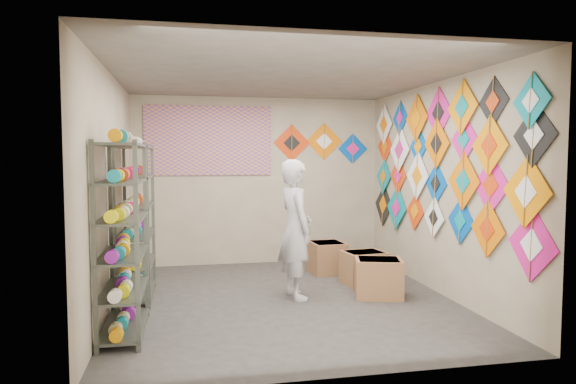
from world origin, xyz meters
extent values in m
plane|color=#312E2B|center=(0.00, 0.00, 0.00)|extent=(4.50, 4.50, 0.00)
plane|color=#B7A68B|center=(0.00, 2.25, 1.35)|extent=(4.00, 0.00, 4.00)
plane|color=#B7A68B|center=(0.00, -2.25, 1.35)|extent=(4.00, 0.00, 4.00)
plane|color=#B7A68B|center=(-2.00, 0.00, 1.35)|extent=(0.00, 4.50, 4.50)
plane|color=#B7A68B|center=(2.00, 0.00, 1.35)|extent=(0.00, 4.50, 4.50)
plane|color=gray|center=(0.00, 0.00, 2.70)|extent=(4.50, 4.50, 0.00)
cube|color=#4C5147|center=(-1.78, -0.85, 0.95)|extent=(0.40, 1.10, 1.90)
cube|color=#4C5147|center=(-1.78, 0.45, 0.95)|extent=(0.40, 1.10, 1.90)
cylinder|color=#FD1764|center=(-1.78, -1.33, 1.04)|extent=(0.12, 0.10, 0.12)
cylinder|color=orange|center=(-1.78, -1.14, 1.04)|extent=(0.12, 0.10, 0.12)
cylinder|color=#FBEF0E|center=(-1.78, -0.95, 1.04)|extent=(0.12, 0.10, 0.12)
cylinder|color=white|center=(-1.78, -0.75, 1.04)|extent=(0.12, 0.10, 0.12)
cylinder|color=#CF4219|center=(-1.78, -0.56, 1.04)|extent=(0.12, 0.10, 0.12)
cylinder|color=#871C96|center=(-1.78, -0.37, 1.04)|extent=(0.12, 0.10, 0.12)
cylinder|color=#C6BA7D|center=(-1.78, -0.03, 1.04)|extent=(0.12, 0.10, 0.12)
cylinder|color=teal|center=(-1.78, 0.16, 1.04)|extent=(0.12, 0.10, 0.12)
cylinder|color=#FD1764|center=(-1.78, 0.35, 1.04)|extent=(0.12, 0.10, 0.12)
cylinder|color=orange|center=(-1.78, 0.55, 1.04)|extent=(0.12, 0.10, 0.12)
cylinder|color=#FBEF0E|center=(-1.78, 0.74, 1.04)|extent=(0.12, 0.10, 0.12)
cylinder|color=white|center=(-1.78, 0.93, 1.04)|extent=(0.12, 0.10, 0.12)
cube|color=#E3188F|center=(1.99, -1.86, 0.93)|extent=(0.03, 0.71, 0.71)
cube|color=orange|center=(1.97, -1.16, 0.98)|extent=(0.01, 0.62, 0.62)
cube|color=#004EBA|center=(1.99, -0.59, 1.00)|extent=(0.02, 0.57, 0.57)
cube|color=white|center=(1.97, 0.04, 0.96)|extent=(0.02, 0.53, 0.53)
cube|color=red|center=(1.99, 0.63, 0.98)|extent=(0.04, 0.54, 0.54)
cube|color=#008A9E|center=(1.97, 1.24, 0.97)|extent=(0.04, 0.69, 0.69)
cube|color=black|center=(1.99, 1.80, 0.96)|extent=(0.04, 0.70, 0.70)
cube|color=#FF8E00|center=(1.97, -1.77, 1.42)|extent=(0.03, 0.71, 0.71)
cube|color=#E3188F|center=(1.99, -1.17, 1.45)|extent=(0.04, 0.65, 0.65)
cube|color=orange|center=(1.97, -0.66, 1.47)|extent=(0.02, 0.68, 0.68)
cube|color=#004EBA|center=(1.99, 0.03, 1.40)|extent=(0.02, 0.56, 0.56)
cube|color=white|center=(1.97, 0.54, 1.48)|extent=(0.02, 0.67, 0.67)
cube|color=red|center=(1.99, 1.23, 1.46)|extent=(0.03, 0.58, 0.58)
cube|color=#008A9E|center=(1.97, 1.77, 1.42)|extent=(0.03, 0.57, 0.57)
cube|color=black|center=(1.99, -1.84, 1.95)|extent=(0.03, 0.62, 0.62)
cube|color=#FF8E00|center=(1.97, -1.16, 1.86)|extent=(0.02, 0.65, 0.65)
cube|color=#E3188F|center=(1.99, -0.62, 1.95)|extent=(0.03, 0.57, 0.57)
cube|color=orange|center=(1.97, 0.01, 1.91)|extent=(0.01, 0.65, 0.65)
cube|color=#004EBA|center=(1.99, 0.56, 1.89)|extent=(0.02, 0.52, 0.52)
cube|color=white|center=(1.97, 1.16, 1.85)|extent=(0.04, 0.69, 0.69)
cube|color=red|center=(1.99, 1.78, 1.91)|extent=(0.02, 0.59, 0.59)
cube|color=#008A9E|center=(1.97, -1.80, 2.26)|extent=(0.03, 0.54, 0.54)
cube|color=black|center=(1.99, -1.17, 2.32)|extent=(0.03, 0.54, 0.54)
cube|color=#FF8E00|center=(1.97, -0.59, 2.32)|extent=(0.03, 0.65, 0.65)
cube|color=#E3188F|center=(1.99, 0.01, 2.30)|extent=(0.01, 0.67, 0.67)
cube|color=orange|center=(1.97, 0.60, 2.28)|extent=(0.02, 0.67, 0.67)
cube|color=#004EBA|center=(1.99, 1.19, 2.32)|extent=(0.03, 0.53, 0.53)
cube|color=white|center=(1.97, 1.78, 2.26)|extent=(0.02, 0.65, 0.65)
cube|color=red|center=(0.55, 2.24, 1.97)|extent=(0.61, 0.02, 0.61)
cube|color=orange|center=(1.10, 2.24, 2.00)|extent=(0.62, 0.02, 0.62)
cube|color=#004EBA|center=(1.60, 2.24, 1.88)|extent=(0.51, 0.02, 0.51)
cube|color=#6C4AA1|center=(-0.80, 2.23, 2.00)|extent=(2.00, 0.01, 1.10)
imported|color=beige|center=(0.15, 0.09, 0.86)|extent=(0.75, 0.60, 1.71)
cube|color=olive|center=(1.17, -0.09, 0.24)|extent=(0.68, 0.61, 0.48)
cube|color=olive|center=(1.21, 0.54, 0.23)|extent=(0.61, 0.53, 0.45)
cube|color=olive|center=(0.90, 1.30, 0.23)|extent=(0.52, 0.56, 0.47)
camera|label=1|loc=(-1.17, -6.04, 1.75)|focal=32.00mm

